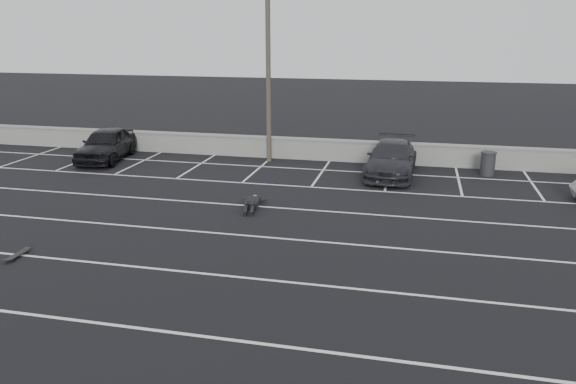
% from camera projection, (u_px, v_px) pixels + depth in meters
% --- Properties ---
extents(ground, '(120.00, 120.00, 0.00)m').
position_uv_depth(ground, '(211.00, 274.00, 14.95)').
color(ground, black).
rests_on(ground, ground).
extents(seawall, '(50.00, 0.45, 1.06)m').
position_uv_depth(seawall, '(310.00, 149.00, 27.89)').
color(seawall, gray).
rests_on(seawall, ground).
extents(stall_lines, '(36.00, 20.05, 0.01)m').
position_uv_depth(stall_lines, '(255.00, 221.00, 19.09)').
color(stall_lines, silver).
rests_on(stall_lines, ground).
extents(car_left, '(2.61, 4.91, 1.59)m').
position_uv_depth(car_left, '(106.00, 144.00, 27.74)').
color(car_left, black).
rests_on(car_left, ground).
extents(car_right, '(2.26, 5.15, 1.47)m').
position_uv_depth(car_right, '(391.00, 159.00, 24.91)').
color(car_right, '#26252B').
rests_on(car_right, ground).
extents(utility_pole, '(1.16, 0.23, 8.71)m').
position_uv_depth(utility_pole, '(268.00, 70.00, 26.47)').
color(utility_pole, '#4C4238').
rests_on(utility_pole, ground).
extents(trash_bin, '(0.75, 0.75, 1.05)m').
position_uv_depth(trash_bin, '(488.00, 163.00, 24.90)').
color(trash_bin, '#27272A').
rests_on(trash_bin, ground).
extents(person, '(1.65, 2.72, 0.49)m').
position_uv_depth(person, '(253.00, 199.00, 20.71)').
color(person, black).
rests_on(person, ground).
extents(skateboard, '(0.24, 0.81, 0.10)m').
position_uv_depth(skateboard, '(17.00, 255.00, 16.04)').
color(skateboard, black).
rests_on(skateboard, ground).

